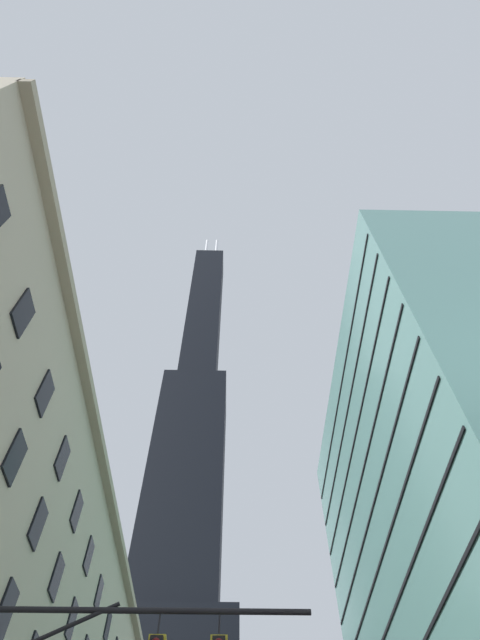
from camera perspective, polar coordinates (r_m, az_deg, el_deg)
The scene contains 2 objects.
dark_skyscraper at distance 120.91m, azimuth -6.73°, elevation -23.44°, with size 25.38×25.38×217.04m.
glass_office_midrise at distance 48.81m, azimuth 24.31°, elevation -23.29°, with size 14.15×39.81×48.70m.
Camera 1 is at (-1.15, -9.96, 1.45)m, focal length 28.20 mm.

